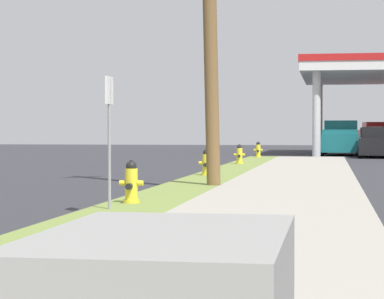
{
  "coord_description": "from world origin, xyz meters",
  "views": [
    {
      "loc": [
        3.89,
        -1.03,
        1.37
      ],
      "look_at": [
        1.06,
        16.1,
        0.98
      ],
      "focal_mm": 77.78,
      "sensor_mm": 36.0,
      "label": 1
    }
  ],
  "objects_px": {
    "fire_hydrant_fourth": "(239,155)",
    "truck_teal_at_forecourt": "(341,139)",
    "fire_hydrant_fifth": "(258,150)",
    "fire_hydrant_third": "(206,164)",
    "street_sign_post": "(109,114)",
    "truck_red_on_apron": "(376,138)",
    "fire_hydrant_second": "(131,184)",
    "car_black_by_near_pump": "(378,144)"
  },
  "relations": [
    {
      "from": "fire_hydrant_second",
      "to": "fire_hydrant_fourth",
      "type": "bearing_deg",
      "value": 89.98
    },
    {
      "from": "fire_hydrant_second",
      "to": "fire_hydrant_fifth",
      "type": "relative_size",
      "value": 1.0
    },
    {
      "from": "fire_hydrant_second",
      "to": "truck_red_on_apron",
      "type": "height_order",
      "value": "truck_red_on_apron"
    },
    {
      "from": "street_sign_post",
      "to": "truck_red_on_apron",
      "type": "height_order",
      "value": "street_sign_post"
    },
    {
      "from": "truck_red_on_apron",
      "to": "truck_teal_at_forecourt",
      "type": "bearing_deg",
      "value": -104.09
    },
    {
      "from": "fire_hydrant_second",
      "to": "fire_hydrant_fifth",
      "type": "height_order",
      "value": "same"
    },
    {
      "from": "street_sign_post",
      "to": "truck_red_on_apron",
      "type": "distance_m",
      "value": 45.42
    },
    {
      "from": "street_sign_post",
      "to": "fire_hydrant_second",
      "type": "bearing_deg",
      "value": 85.92
    },
    {
      "from": "truck_teal_at_forecourt",
      "to": "truck_red_on_apron",
      "type": "relative_size",
      "value": 0.98
    },
    {
      "from": "fire_hydrant_third",
      "to": "fire_hydrant_second",
      "type": "bearing_deg",
      "value": -89.76
    },
    {
      "from": "fire_hydrant_second",
      "to": "fire_hydrant_third",
      "type": "distance_m",
      "value": 9.16
    },
    {
      "from": "fire_hydrant_second",
      "to": "truck_red_on_apron",
      "type": "xyz_separation_m",
      "value": [
        6.52,
        43.78,
        0.47
      ]
    },
    {
      "from": "fire_hydrant_fourth",
      "to": "street_sign_post",
      "type": "height_order",
      "value": "street_sign_post"
    },
    {
      "from": "fire_hydrant_second",
      "to": "truck_red_on_apron",
      "type": "bearing_deg",
      "value": 81.52
    },
    {
      "from": "fire_hydrant_fourth",
      "to": "street_sign_post",
      "type": "distance_m",
      "value": 18.69
    },
    {
      "from": "fire_hydrant_second",
      "to": "fire_hydrant_fourth",
      "type": "xyz_separation_m",
      "value": [
        0.01,
        17.51,
        0.0
      ]
    },
    {
      "from": "fire_hydrant_third",
      "to": "street_sign_post",
      "type": "height_order",
      "value": "street_sign_post"
    },
    {
      "from": "fire_hydrant_third",
      "to": "truck_teal_at_forecourt",
      "type": "xyz_separation_m",
      "value": [
        4.07,
        24.68,
        0.47
      ]
    },
    {
      "from": "fire_hydrant_fourth",
      "to": "street_sign_post",
      "type": "xyz_separation_m",
      "value": [
        -0.09,
        -18.65,
        1.19
      ]
    },
    {
      "from": "fire_hydrant_fifth",
      "to": "street_sign_post",
      "type": "distance_m",
      "value": 26.84
    },
    {
      "from": "fire_hydrant_fifth",
      "to": "truck_red_on_apron",
      "type": "distance_m",
      "value": 19.25
    },
    {
      "from": "fire_hydrant_fourth",
      "to": "truck_teal_at_forecourt",
      "type": "xyz_separation_m",
      "value": [
        4.02,
        16.33,
        0.47
      ]
    },
    {
      "from": "fire_hydrant_fourth",
      "to": "fire_hydrant_fifth",
      "type": "height_order",
      "value": "same"
    },
    {
      "from": "fire_hydrant_third",
      "to": "truck_teal_at_forecourt",
      "type": "relative_size",
      "value": 0.14
    },
    {
      "from": "fire_hydrant_fourth",
      "to": "truck_red_on_apron",
      "type": "xyz_separation_m",
      "value": [
        6.52,
        26.28,
        0.47
      ]
    },
    {
      "from": "fire_hydrant_second",
      "to": "fire_hydrant_third",
      "type": "height_order",
      "value": "same"
    },
    {
      "from": "truck_teal_at_forecourt",
      "to": "truck_red_on_apron",
      "type": "bearing_deg",
      "value": 75.91
    },
    {
      "from": "fire_hydrant_fifth",
      "to": "fire_hydrant_second",
      "type": "bearing_deg",
      "value": -90.06
    },
    {
      "from": "fire_hydrant_fifth",
      "to": "truck_teal_at_forecourt",
      "type": "height_order",
      "value": "truck_teal_at_forecourt"
    },
    {
      "from": "fire_hydrant_second",
      "to": "car_black_by_near_pump",
      "type": "height_order",
      "value": "car_black_by_near_pump"
    },
    {
      "from": "fire_hydrant_third",
      "to": "fire_hydrant_fifth",
      "type": "distance_m",
      "value": 16.51
    },
    {
      "from": "fire_hydrant_third",
      "to": "truck_teal_at_forecourt",
      "type": "distance_m",
      "value": 25.02
    },
    {
      "from": "truck_teal_at_forecourt",
      "to": "fire_hydrant_second",
      "type": "bearing_deg",
      "value": -96.79
    },
    {
      "from": "fire_hydrant_third",
      "to": "street_sign_post",
      "type": "xyz_separation_m",
      "value": [
        -0.04,
        -10.3,
        1.19
      ]
    },
    {
      "from": "car_black_by_near_pump",
      "to": "truck_teal_at_forecourt",
      "type": "distance_m",
      "value": 4.5
    },
    {
      "from": "truck_red_on_apron",
      "to": "fire_hydrant_fourth",
      "type": "bearing_deg",
      "value": -103.93
    },
    {
      "from": "street_sign_post",
      "to": "truck_teal_at_forecourt",
      "type": "distance_m",
      "value": 35.23
    },
    {
      "from": "fire_hydrant_third",
      "to": "truck_red_on_apron",
      "type": "bearing_deg",
      "value": 79.27
    },
    {
      "from": "fire_hydrant_third",
      "to": "car_black_by_near_pump",
      "type": "distance_m",
      "value": 21.43
    },
    {
      "from": "fire_hydrant_fifth",
      "to": "car_black_by_near_pump",
      "type": "xyz_separation_m",
      "value": [
        5.86,
        4.08,
        0.28
      ]
    },
    {
      "from": "truck_red_on_apron",
      "to": "fire_hydrant_second",
      "type": "bearing_deg",
      "value": -98.48
    },
    {
      "from": "fire_hydrant_fourth",
      "to": "car_black_by_near_pump",
      "type": "relative_size",
      "value": 0.16
    }
  ]
}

